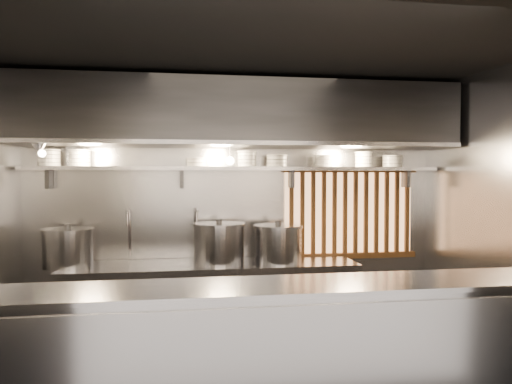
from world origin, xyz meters
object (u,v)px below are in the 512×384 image
object	(u,v)px
stock_pot_right	(278,243)
stock_pot_mid	(219,243)
heat_lamp	(39,147)
pendant_bulb	(230,161)
stock_pot_left	(68,247)

from	to	relation	value
stock_pot_right	stock_pot_mid	bearing A→B (deg)	174.72
heat_lamp	pendant_bulb	xyz separation A→B (m)	(1.80, 0.35, -0.11)
pendant_bulb	stock_pot_right	xyz separation A→B (m)	(0.49, -0.11, -0.86)
stock_pot_mid	stock_pot_right	distance (m)	0.62
stock_pot_left	stock_pot_right	world-z (taller)	stock_pot_right
pendant_bulb	stock_pot_left	bearing A→B (deg)	-178.89
heat_lamp	pendant_bulb	size ratio (longest dim) A/B	1.87
heat_lamp	pendant_bulb	world-z (taller)	heat_lamp
stock_pot_left	stock_pot_mid	size ratio (longest dim) A/B	0.80
pendant_bulb	stock_pot_mid	xyz separation A→B (m)	(-0.12, -0.05, -0.85)
stock_pot_right	stock_pot_left	bearing A→B (deg)	177.87
pendant_bulb	stock_pot_mid	world-z (taller)	pendant_bulb
stock_pot_mid	stock_pot_right	bearing A→B (deg)	-5.28
heat_lamp	stock_pot_left	world-z (taller)	heat_lamp
pendant_bulb	stock_pot_mid	bearing A→B (deg)	-156.46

